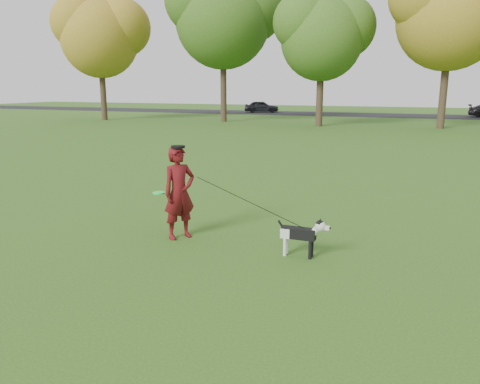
% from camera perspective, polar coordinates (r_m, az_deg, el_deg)
% --- Properties ---
extents(ground, '(120.00, 120.00, 0.00)m').
position_cam_1_polar(ground, '(8.72, 0.22, -5.87)').
color(ground, '#285116').
rests_on(ground, ground).
extents(road, '(120.00, 7.00, 0.02)m').
position_cam_1_polar(road, '(47.87, 17.99, 8.88)').
color(road, black).
rests_on(road, ground).
extents(man, '(0.69, 0.75, 1.73)m').
position_cam_1_polar(man, '(8.70, -7.41, -0.09)').
color(man, '#510B14').
rests_on(man, ground).
extents(dog, '(0.90, 0.18, 0.69)m').
position_cam_1_polar(dog, '(7.84, 7.66, -4.95)').
color(dog, black).
rests_on(dog, ground).
extents(car_left, '(3.86, 2.38, 1.23)m').
position_cam_1_polar(car_left, '(50.42, 2.66, 10.36)').
color(car_left, black).
rests_on(car_left, road).
extents(man_held_items, '(2.98, 0.38, 1.28)m').
position_cam_1_polar(man_held_items, '(8.04, 1.15, -1.23)').
color(man_held_items, '#20FF43').
rests_on(man_held_items, ground).
extents(tree_row, '(51.74, 8.86, 12.01)m').
position_cam_1_polar(tree_row, '(34.36, 14.72, 20.14)').
color(tree_row, '#38281C').
rests_on(tree_row, ground).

